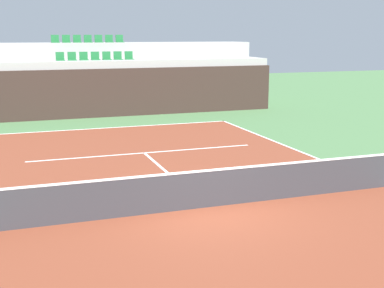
{
  "coord_description": "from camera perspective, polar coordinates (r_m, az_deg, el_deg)",
  "views": [
    {
      "loc": [
        -4.46,
        -11.51,
        4.23
      ],
      "look_at": [
        0.29,
        2.0,
        1.2
      ],
      "focal_mm": 48.72,
      "sensor_mm": 36.0,
      "label": 1
    }
  ],
  "objects": [
    {
      "name": "stands_tier_upper",
      "position": [
        30.98,
        -11.13,
        7.37
      ],
      "size": [
        19.15,
        2.4,
        3.75
      ],
      "primitive_type": "cube",
      "color": "#9E9E99",
      "rests_on": "ground_plane"
    },
    {
      "name": "seating_row_lower",
      "position": [
        28.63,
        -10.53,
        9.28
      ],
      "size": [
        4.11,
        0.44,
        0.44
      ],
      "color": "#1E6633",
      "rests_on": "stands_tier_lower"
    },
    {
      "name": "ground_plane",
      "position": [
        13.05,
        1.72,
        -6.97
      ],
      "size": [
        80.0,
        80.0,
        0.0
      ],
      "primitive_type": "plane",
      "color": "#477042"
    },
    {
      "name": "centre_service_line",
      "position": [
        15.94,
        -2.42,
        -3.41
      ],
      "size": [
        0.1,
        6.4,
        0.0
      ],
      "primitive_type": "cube",
      "color": "white",
      "rests_on": "court_surface"
    },
    {
      "name": "seating_row_upper",
      "position": [
        30.98,
        -11.31,
        11.06
      ],
      "size": [
        4.11,
        0.44,
        0.44
      ],
      "color": "#1E6633",
      "rests_on": "stands_tier_upper"
    },
    {
      "name": "stands_tier_lower",
      "position": [
        28.65,
        -10.38,
        6.16
      ],
      "size": [
        19.15,
        2.4,
        2.87
      ],
      "primitive_type": "cube",
      "color": "#9E9E99",
      "rests_on": "ground_plane"
    },
    {
      "name": "tennis_net",
      "position": [
        12.9,
        1.73,
        -4.84
      ],
      "size": [
        11.08,
        0.08,
        1.07
      ],
      "color": "black",
      "rests_on": "court_surface"
    },
    {
      "name": "service_line_far",
      "position": [
        18.94,
        -5.26,
        -0.97
      ],
      "size": [
        8.26,
        0.1,
        0.0
      ],
      "primitive_type": "cube",
      "color": "white",
      "rests_on": "court_surface"
    },
    {
      "name": "court_surface",
      "position": [
        13.05,
        1.72,
        -6.95
      ],
      "size": [
        11.0,
        24.0,
        0.01
      ],
      "primitive_type": "cube",
      "color": "brown",
      "rests_on": "ground_plane"
    },
    {
      "name": "back_wall",
      "position": [
        27.35,
        -9.91,
        5.5
      ],
      "size": [
        19.15,
        0.3,
        2.49
      ],
      "primitive_type": "cube",
      "color": "#33231E",
      "rests_on": "ground_plane"
    },
    {
      "name": "baseline_far",
      "position": [
        24.25,
        -8.48,
        1.8
      ],
      "size": [
        11.0,
        0.1,
        0.0
      ],
      "primitive_type": "cube",
      "color": "white",
      "rests_on": "court_surface"
    }
  ]
}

